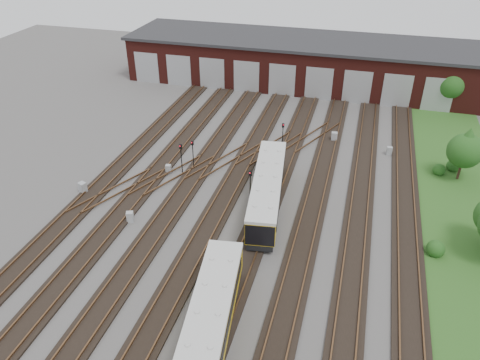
# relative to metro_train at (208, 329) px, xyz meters

# --- Properties ---
(ground) EXTENTS (120.00, 120.00, 0.00)m
(ground) POSITION_rel_metro_train_xyz_m (-2.00, 8.54, -1.75)
(ground) COLOR #413F3D
(ground) RESTS_ON ground
(track_network) EXTENTS (30.40, 70.00, 0.33)m
(track_network) POSITION_rel_metro_train_xyz_m (-2.17, 9.12, -1.64)
(track_network) COLOR black
(track_network) RESTS_ON ground
(maintenance_shed) EXTENTS (51.00, 12.50, 6.35)m
(maintenance_shed) POSITION_rel_metro_train_xyz_m (-2.01, 48.51, 1.46)
(maintenance_shed) COLOR #4A1712
(maintenance_shed) RESTS_ON ground
(grass_verge) EXTENTS (8.00, 55.00, 0.05)m
(grass_verge) POSITION_rel_metro_train_xyz_m (17.00, 18.54, -1.72)
(grass_verge) COLOR #2B531B
(grass_verge) RESTS_ON ground
(metro_train) EXTENTS (4.19, 45.59, 2.77)m
(metro_train) POSITION_rel_metro_train_xyz_m (0.00, 0.00, 0.00)
(metro_train) COLOR black
(metro_train) RESTS_ON ground
(signal_mast_0) EXTENTS (0.27, 0.25, 3.12)m
(signal_mast_0) POSITION_rel_metro_train_xyz_m (-8.65, 20.51, 0.24)
(signal_mast_0) COLOR black
(signal_mast_0) RESTS_ON ground
(signal_mast_1) EXTENTS (0.28, 0.26, 3.15)m
(signal_mast_1) POSITION_rel_metro_train_xyz_m (-9.48, 19.47, 0.27)
(signal_mast_1) COLOR black
(signal_mast_1) RESTS_ON ground
(signal_mast_2) EXTENTS (0.27, 0.26, 3.13)m
(signal_mast_2) POSITION_rel_metro_train_xyz_m (-0.80, 26.95, 0.24)
(signal_mast_2) COLOR black
(signal_mast_2) RESTS_ON ground
(signal_mast_3) EXTENTS (0.27, 0.25, 2.80)m
(signal_mast_3) POSITION_rel_metro_train_xyz_m (-1.81, 16.95, 0.06)
(signal_mast_3) COLOR black
(signal_mast_3) RESTS_ON ground
(relay_cabinet_0) EXTENTS (0.82, 0.76, 1.10)m
(relay_cabinet_0) POSITION_rel_metro_train_xyz_m (-17.00, 13.46, -1.20)
(relay_cabinet_0) COLOR #9B9DA0
(relay_cabinet_0) RESTS_ON ground
(relay_cabinet_1) EXTENTS (0.59, 0.52, 0.88)m
(relay_cabinet_1) POSITION_rel_metro_train_xyz_m (-10.79, 19.03, -1.31)
(relay_cabinet_1) COLOR #9B9DA0
(relay_cabinet_1) RESTS_ON ground
(relay_cabinet_2) EXTENTS (0.72, 0.66, 0.97)m
(relay_cabinet_2) POSITION_rel_metro_train_xyz_m (-10.70, 10.58, -1.26)
(relay_cabinet_2) COLOR #9B9DA0
(relay_cabinet_2) RESTS_ON ground
(relay_cabinet_3) EXTENTS (0.70, 0.61, 1.06)m
(relay_cabinet_3) POSITION_rel_metro_train_xyz_m (4.44, 30.56, -1.22)
(relay_cabinet_3) COLOR #9B9DA0
(relay_cabinet_3) RESTS_ON ground
(relay_cabinet_4) EXTENTS (0.59, 0.51, 0.90)m
(relay_cabinet_4) POSITION_rel_metro_train_xyz_m (10.45, 28.90, -1.30)
(relay_cabinet_4) COLOR #9B9DA0
(relay_cabinet_4) RESTS_ON ground
(tree_0) EXTENTS (3.53, 3.53, 5.85)m
(tree_0) POSITION_rel_metro_train_xyz_m (17.40, 43.54, 2.01)
(tree_0) COLOR #342017
(tree_0) RESTS_ON ground
(tree_1) EXTENTS (3.33, 3.33, 5.52)m
(tree_1) POSITION_rel_metro_train_xyz_m (16.97, 25.50, 1.80)
(tree_1) COLOR #342017
(tree_1) RESTS_ON ground
(bush_0) EXTENTS (1.41, 1.41, 1.41)m
(bush_0) POSITION_rel_metro_train_xyz_m (14.00, 13.13, -1.04)
(bush_0) COLOR #134112
(bush_0) RESTS_ON ground
(bush_1) EXTENTS (1.25, 1.25, 1.25)m
(bush_1) POSITION_rel_metro_train_xyz_m (15.24, 26.08, -1.12)
(bush_1) COLOR #134112
(bush_1) RESTS_ON ground
(bush_2) EXTENTS (1.35, 1.35, 1.35)m
(bush_2) POSITION_rel_metro_train_xyz_m (16.69, 27.26, -1.07)
(bush_2) COLOR #134112
(bush_2) RESTS_ON ground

